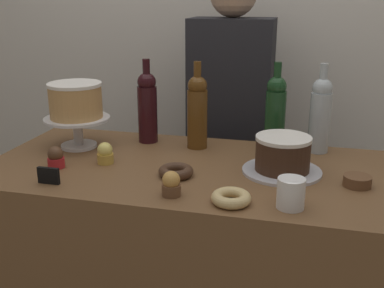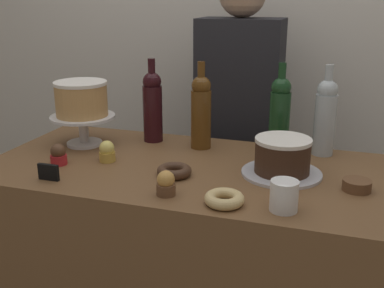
# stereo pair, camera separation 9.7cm
# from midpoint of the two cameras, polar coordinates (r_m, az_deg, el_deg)

# --- Properties ---
(back_wall) EXTENTS (6.00, 0.05, 2.60)m
(back_wall) POSITION_cam_midpoint_polar(r_m,az_deg,el_deg) (2.37, 4.33, 13.16)
(back_wall) COLOR silver
(back_wall) RESTS_ON ground_plane
(display_counter) EXTENTS (1.40, 0.67, 0.94)m
(display_counter) POSITION_cam_midpoint_polar(r_m,az_deg,el_deg) (1.79, -1.63, -17.02)
(display_counter) COLOR brown
(display_counter) RESTS_ON ground_plane
(cake_stand_pedestal) EXTENTS (0.25, 0.25, 0.12)m
(cake_stand_pedestal) POSITION_cam_midpoint_polar(r_m,az_deg,el_deg) (1.81, -15.41, 2.06)
(cake_stand_pedestal) COLOR silver
(cake_stand_pedestal) RESTS_ON display_counter
(white_layer_cake) EXTENTS (0.20, 0.20, 0.13)m
(white_layer_cake) POSITION_cam_midpoint_polar(r_m,az_deg,el_deg) (1.79, -15.67, 5.20)
(white_layer_cake) COLOR tan
(white_layer_cake) RESTS_ON cake_stand_pedestal
(silver_serving_platter) EXTENTS (0.26, 0.26, 0.01)m
(silver_serving_platter) POSITION_cam_midpoint_polar(r_m,az_deg,el_deg) (1.53, 9.19, -3.32)
(silver_serving_platter) COLOR silver
(silver_serving_platter) RESTS_ON display_counter
(chocolate_round_cake) EXTENTS (0.18, 0.18, 0.11)m
(chocolate_round_cake) POSITION_cam_midpoint_polar(r_m,az_deg,el_deg) (1.51, 9.31, -1.15)
(chocolate_round_cake) COLOR #3D2619
(chocolate_round_cake) RESTS_ON silver_serving_platter
(wine_bottle_dark_red) EXTENTS (0.08, 0.08, 0.33)m
(wine_bottle_dark_red) POSITION_cam_midpoint_polar(r_m,az_deg,el_deg) (1.81, -7.06, 4.67)
(wine_bottle_dark_red) COLOR black
(wine_bottle_dark_red) RESTS_ON display_counter
(wine_bottle_green) EXTENTS (0.08, 0.08, 0.33)m
(wine_bottle_green) POSITION_cam_midpoint_polar(r_m,az_deg,el_deg) (1.73, 8.65, 4.02)
(wine_bottle_green) COLOR #193D1E
(wine_bottle_green) RESTS_ON display_counter
(wine_bottle_clear) EXTENTS (0.08, 0.08, 0.33)m
(wine_bottle_clear) POSITION_cam_midpoint_polar(r_m,az_deg,el_deg) (1.73, 13.96, 3.64)
(wine_bottle_clear) COLOR #B2BCC1
(wine_bottle_clear) RESTS_ON display_counter
(wine_bottle_amber) EXTENTS (0.08, 0.08, 0.33)m
(wine_bottle_amber) POSITION_cam_midpoint_polar(r_m,az_deg,el_deg) (1.73, -0.96, 4.14)
(wine_bottle_amber) COLOR #5B3814
(wine_bottle_amber) RESTS_ON display_counter
(cupcake_caramel) EXTENTS (0.06, 0.06, 0.07)m
(cupcake_caramel) POSITION_cam_midpoint_polar(r_m,az_deg,el_deg) (1.34, -4.84, -4.96)
(cupcake_caramel) COLOR brown
(cupcake_caramel) RESTS_ON display_counter
(cupcake_chocolate) EXTENTS (0.06, 0.06, 0.07)m
(cupcake_chocolate) POSITION_cam_midpoint_polar(r_m,az_deg,el_deg) (1.63, -18.08, -1.62)
(cupcake_chocolate) COLOR red
(cupcake_chocolate) RESTS_ON display_counter
(cupcake_lemon) EXTENTS (0.06, 0.06, 0.07)m
(cupcake_lemon) POSITION_cam_midpoint_polar(r_m,az_deg,el_deg) (1.62, -12.33, -1.17)
(cupcake_lemon) COLOR gold
(cupcake_lemon) RESTS_ON display_counter
(donut_glazed) EXTENTS (0.11, 0.11, 0.03)m
(donut_glazed) POSITION_cam_midpoint_polar(r_m,az_deg,el_deg) (1.29, 2.68, -6.66)
(donut_glazed) COLOR #E0C17F
(donut_glazed) RESTS_ON display_counter
(donut_chocolate) EXTENTS (0.11, 0.11, 0.03)m
(donut_chocolate) POSITION_cam_midpoint_polar(r_m,az_deg,el_deg) (1.48, -3.88, -3.39)
(donut_chocolate) COLOR #472D1E
(donut_chocolate) RESTS_ON display_counter
(cookie_stack) EXTENTS (0.08, 0.08, 0.03)m
(cookie_stack) POSITION_cam_midpoint_polar(r_m,az_deg,el_deg) (1.48, 17.90, -4.37)
(cookie_stack) COLOR brown
(cookie_stack) RESTS_ON display_counter
(price_sign_chalkboard) EXTENTS (0.07, 0.01, 0.05)m
(price_sign_chalkboard) POSITION_cam_midpoint_polar(r_m,az_deg,el_deg) (1.50, -19.04, -3.72)
(price_sign_chalkboard) COLOR black
(price_sign_chalkboard) RESTS_ON display_counter
(coffee_cup_ceramic) EXTENTS (0.08, 0.08, 0.08)m
(coffee_cup_ceramic) POSITION_cam_midpoint_polar(r_m,az_deg,el_deg) (1.28, 9.93, -6.02)
(coffee_cup_ceramic) COLOR white
(coffee_cup_ceramic) RESTS_ON display_counter
(barista_figure) EXTENTS (0.36, 0.22, 1.60)m
(barista_figure) POSITION_cam_midpoint_polar(r_m,az_deg,el_deg) (2.13, 3.34, 0.01)
(barista_figure) COLOR black
(barista_figure) RESTS_ON ground_plane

